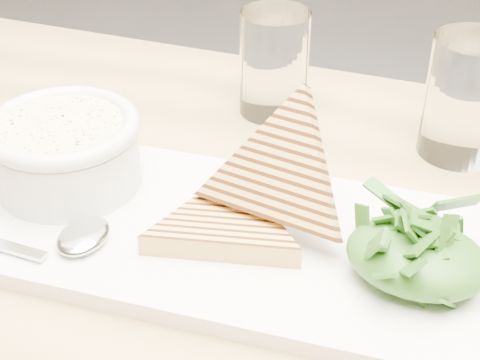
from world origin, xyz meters
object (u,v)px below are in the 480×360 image
at_px(soup_bowl, 67,158).
at_px(glass_near, 274,63).
at_px(platter, 230,238).
at_px(glass_far, 466,98).
at_px(table_top, 161,287).

bearing_deg(soup_bowl, glass_near, 64.60).
bearing_deg(glass_near, platter, -77.05).
height_order(platter, glass_near, glass_near).
distance_m(platter, glass_near, 0.23).
bearing_deg(glass_far, table_top, -124.04).
bearing_deg(soup_bowl, platter, -2.17).
xyz_separation_m(soup_bowl, glass_near, (0.10, 0.21, 0.01)).
bearing_deg(platter, glass_far, 57.18).
relative_size(table_top, soup_bowl, 9.45).
bearing_deg(glass_near, glass_far, -1.51).
relative_size(soup_bowl, glass_near, 1.14).
distance_m(platter, glass_far, 0.26).
height_order(platter, glass_far, glass_far).
bearing_deg(glass_far, glass_near, 178.49).
relative_size(soup_bowl, glass_far, 1.06).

